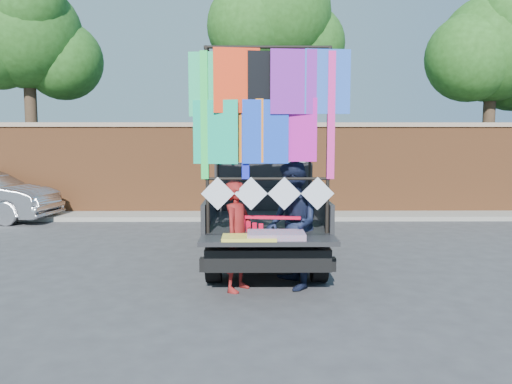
{
  "coord_description": "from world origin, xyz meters",
  "views": [
    {
      "loc": [
        0.21,
        -7.18,
        2.16
      ],
      "look_at": [
        0.28,
        0.12,
        1.38
      ],
      "focal_mm": 35.0,
      "sensor_mm": 36.0,
      "label": 1
    }
  ],
  "objects": [
    {
      "name": "ground",
      "position": [
        0.0,
        0.0,
        0.0
      ],
      "size": [
        90.0,
        90.0,
        0.0
      ],
      "primitive_type": "plane",
      "color": "#38383A",
      "rests_on": "ground"
    },
    {
      "name": "curb",
      "position": [
        0.0,
        6.3,
        0.06
      ],
      "size": [
        30.0,
        1.2,
        0.12
      ],
      "primitive_type": "cube",
      "color": "gray",
      "rests_on": "ground"
    },
    {
      "name": "tree_mid",
      "position": [
        1.02,
        8.12,
        5.7
      ],
      "size": [
        4.2,
        3.3,
        7.73
      ],
      "color": "#38281C",
      "rests_on": "ground"
    },
    {
      "name": "tree_right",
      "position": [
        7.52,
        8.12,
        4.75
      ],
      "size": [
        4.2,
        3.3,
        6.62
      ],
      "color": "#38281C",
      "rests_on": "ground"
    },
    {
      "name": "brick_wall",
      "position": [
        0.0,
        7.0,
        1.33
      ],
      "size": [
        30.0,
        0.45,
        2.61
      ],
      "color": "brown",
      "rests_on": "ground"
    },
    {
      "name": "streamer_bundle",
      "position": [
        0.3,
        -0.17,
        0.84
      ],
      "size": [
        1.01,
        0.18,
        0.69
      ],
      "color": "red",
      "rests_on": "ground"
    },
    {
      "name": "pickup_truck",
      "position": [
        0.43,
        2.34,
        0.86
      ],
      "size": [
        2.16,
        5.42,
        3.41
      ],
      "color": "black",
      "rests_on": "ground"
    },
    {
      "name": "tree_left",
      "position": [
        -6.48,
        8.12,
        5.12
      ],
      "size": [
        4.2,
        3.3,
        7.05
      ],
      "color": "#38281C",
      "rests_on": "ground"
    },
    {
      "name": "woman",
      "position": [
        0.02,
        -0.22,
        0.79
      ],
      "size": [
        0.6,
        0.68,
        1.57
      ],
      "primitive_type": "imported",
      "rotation": [
        0.0,
        0.0,
        1.09
      ],
      "color": "maroon",
      "rests_on": "ground"
    },
    {
      "name": "man",
      "position": [
        0.8,
        -0.1,
        0.92
      ],
      "size": [
        0.89,
        1.04,
        1.84
      ],
      "primitive_type": "imported",
      "rotation": [
        0.0,
        0.0,
        -1.33
      ],
      "color": "#161D37",
      "rests_on": "ground"
    }
  ]
}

